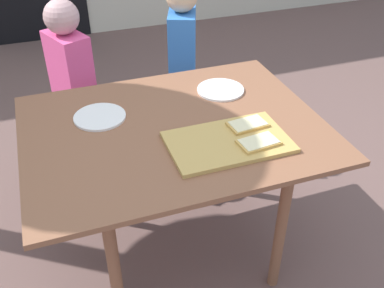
{
  "coord_description": "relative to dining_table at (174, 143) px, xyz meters",
  "views": [
    {
      "loc": [
        -0.42,
        -1.39,
        1.62
      ],
      "look_at": [
        0.08,
        0.0,
        0.58
      ],
      "focal_mm": 41.56,
      "sensor_mm": 36.0,
      "label": 1
    }
  ],
  "objects": [
    {
      "name": "cutting_board",
      "position": [
        0.15,
        -0.18,
        0.09
      ],
      "size": [
        0.44,
        0.27,
        0.02
      ],
      "primitive_type": "cube",
      "color": "tan",
      "rests_on": "dining_table"
    },
    {
      "name": "ground_plane",
      "position": [
        0.0,
        0.0,
        -0.61
      ],
      "size": [
        16.0,
        16.0,
        0.0
      ],
      "primitive_type": "plane",
      "color": "brown"
    },
    {
      "name": "child_left",
      "position": [
        -0.31,
        0.74,
        -0.04
      ],
      "size": [
        0.22,
        0.28,
        0.99
      ],
      "color": "#33444E",
      "rests_on": "ground"
    },
    {
      "name": "child_right",
      "position": [
        0.29,
        0.76,
        -0.03
      ],
      "size": [
        0.22,
        0.27,
        1.02
      ],
      "color": "#204245",
      "rests_on": "ground"
    },
    {
      "name": "plate_white_right",
      "position": [
        0.28,
        0.2,
        0.08
      ],
      "size": [
        0.21,
        0.21,
        0.01
      ],
      "primitive_type": "cylinder",
      "color": "white",
      "rests_on": "dining_table"
    },
    {
      "name": "plate_white_left",
      "position": [
        -0.26,
        0.16,
        0.08
      ],
      "size": [
        0.21,
        0.21,
        0.01
      ],
      "primitive_type": "cylinder",
      "color": "white",
      "rests_on": "dining_table"
    },
    {
      "name": "dining_table",
      "position": [
        0.0,
        0.0,
        0.0
      ],
      "size": [
        1.15,
        0.88,
        0.69
      ],
      "color": "brown",
      "rests_on": "ground"
    },
    {
      "name": "pizza_slice_far_right",
      "position": [
        0.26,
        -0.12,
        0.1
      ],
      "size": [
        0.16,
        0.1,
        0.01
      ],
      "color": "tan",
      "rests_on": "cutting_board"
    },
    {
      "name": "pizza_slice_near_right",
      "position": [
        0.25,
        -0.24,
        0.1
      ],
      "size": [
        0.16,
        0.1,
        0.01
      ],
      "color": "tan",
      "rests_on": "cutting_board"
    }
  ]
}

